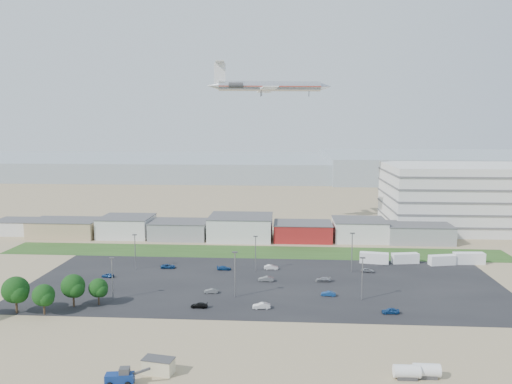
# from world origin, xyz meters

# --- Properties ---
(ground) EXTENTS (700.00, 700.00, 0.00)m
(ground) POSITION_xyz_m (0.00, 0.00, 0.00)
(ground) COLOR #897457
(ground) RESTS_ON ground
(parking_lot) EXTENTS (120.00, 50.00, 0.01)m
(parking_lot) POSITION_xyz_m (5.00, 20.00, 0.01)
(parking_lot) COLOR black
(parking_lot) RESTS_ON ground
(grass_strip) EXTENTS (160.00, 16.00, 0.02)m
(grass_strip) POSITION_xyz_m (0.00, 52.00, 0.01)
(grass_strip) COLOR #26471A
(grass_strip) RESTS_ON ground
(hills_backdrop) EXTENTS (700.00, 200.00, 9.00)m
(hills_backdrop) POSITION_xyz_m (40.00, 315.00, 4.50)
(hills_backdrop) COLOR gray
(hills_backdrop) RESTS_ON ground
(building_row) EXTENTS (170.00, 20.00, 8.00)m
(building_row) POSITION_xyz_m (-17.00, 71.00, 4.00)
(building_row) COLOR silver
(building_row) RESTS_ON ground
(parking_garage) EXTENTS (80.00, 40.00, 25.00)m
(parking_garage) POSITION_xyz_m (90.00, 95.00, 12.50)
(parking_garage) COLOR silver
(parking_garage) RESTS_ON ground
(portable_shed) EXTENTS (5.47, 3.52, 2.56)m
(portable_shed) POSITION_xyz_m (-9.95, -27.70, 1.28)
(portable_shed) COLOR beige
(portable_shed) RESTS_ON ground
(telehandler) EXTENTS (7.22, 3.23, 2.90)m
(telehandler) POSITION_xyz_m (-14.94, -31.96, 1.45)
(telehandler) COLOR navy
(telehandler) RESTS_ON ground
(storage_tank_nw) EXTENTS (4.17, 2.11, 2.49)m
(storage_tank_nw) POSITION_xyz_m (29.97, -26.85, 1.25)
(storage_tank_nw) COLOR silver
(storage_tank_nw) RESTS_ON ground
(storage_tank_ne) EXTENTS (4.23, 2.18, 2.51)m
(storage_tank_ne) POSITION_xyz_m (33.24, -26.26, 1.26)
(storage_tank_ne) COLOR silver
(storage_tank_ne) RESTS_ON ground
(box_trailer_a) EXTENTS (8.57, 3.96, 3.09)m
(box_trailer_a) POSITION_xyz_m (36.15, 41.28, 1.55)
(box_trailer_a) COLOR silver
(box_trailer_a) RESTS_ON ground
(box_trailer_b) EXTENTS (8.07, 3.74, 2.91)m
(box_trailer_b) POSITION_xyz_m (45.27, 41.88, 1.46)
(box_trailer_b) COLOR silver
(box_trailer_b) RESTS_ON ground
(box_trailer_c) EXTENTS (7.85, 3.92, 2.82)m
(box_trailer_c) POSITION_xyz_m (55.48, 40.70, 1.41)
(box_trailer_c) COLOR silver
(box_trailer_c) RESTS_ON ground
(box_trailer_d) EXTENTS (8.86, 3.23, 3.27)m
(box_trailer_d) POSITION_xyz_m (63.72, 42.41, 1.63)
(box_trailer_d) COLOR silver
(box_trailer_d) RESTS_ON ground
(tree_left) EXTENTS (6.08, 6.08, 9.12)m
(tree_left) POSITION_xyz_m (-47.27, -3.81, 4.56)
(tree_left) COLOR black
(tree_left) RESTS_ON ground
(tree_mid) EXTENTS (5.00, 5.00, 7.50)m
(tree_mid) POSITION_xyz_m (-40.96, -4.15, 3.75)
(tree_mid) COLOR black
(tree_mid) RESTS_ON ground
(tree_right) EXTENTS (5.57, 5.57, 8.36)m
(tree_right) POSITION_xyz_m (-36.67, 0.81, 4.18)
(tree_right) COLOR black
(tree_right) RESTS_ON ground
(tree_near) EXTENTS (4.56, 4.56, 6.84)m
(tree_near) POSITION_xyz_m (-31.57, 2.39, 3.42)
(tree_near) COLOR black
(tree_near) RESTS_ON ground
(lightpole_front_l) EXTENTS (1.16, 0.48, 9.88)m
(lightpole_front_l) POSITION_xyz_m (-29.67, 6.20, 4.94)
(lightpole_front_l) COLOR slate
(lightpole_front_l) RESTS_ON ground
(lightpole_front_m) EXTENTS (1.28, 0.53, 10.89)m
(lightpole_front_m) POSITION_xyz_m (-1.44, 9.55, 5.44)
(lightpole_front_m) COLOR slate
(lightpole_front_m) RESTS_ON ground
(lightpole_front_r) EXTENTS (1.19, 0.49, 10.08)m
(lightpole_front_r) POSITION_xyz_m (28.06, 9.53, 5.04)
(lightpole_front_r) COLOR slate
(lightpole_front_r) RESTS_ON ground
(lightpole_back_l) EXTENTS (1.17, 0.49, 9.97)m
(lightpole_back_l) POSITION_xyz_m (-31.83, 30.44, 4.99)
(lightpole_back_l) COLOR slate
(lightpole_back_l) RESTS_ON ground
(lightpole_back_m) EXTENTS (1.16, 0.48, 9.84)m
(lightpole_back_m) POSITION_xyz_m (1.93, 31.31, 4.92)
(lightpole_back_m) COLOR slate
(lightpole_back_m) RESTS_ON ground
(lightpole_back_r) EXTENTS (1.30, 0.54, 11.01)m
(lightpole_back_r) POSITION_xyz_m (28.45, 31.71, 5.51)
(lightpole_back_r) COLOR slate
(lightpole_back_r) RESTS_ON ground
(airliner) EXTENTS (51.46, 38.59, 14.02)m
(airliner) POSITION_xyz_m (3.42, 89.65, 54.99)
(airliner) COLOR silver
(parked_car_1) EXTENTS (3.57, 1.56, 1.14)m
(parked_car_1) POSITION_xyz_m (20.55, 11.59, 0.57)
(parked_car_1) COLOR navy
(parked_car_1) RESTS_ON ground
(parked_car_2) EXTENTS (3.80, 1.71, 1.27)m
(parked_car_2) POSITION_xyz_m (32.98, 1.18, 0.63)
(parked_car_2) COLOR navy
(parked_car_2) RESTS_ON ground
(parked_car_3) EXTENTS (3.83, 1.65, 1.10)m
(parked_car_3) POSITION_xyz_m (-8.65, 1.97, 0.55)
(parked_car_3) COLOR black
(parked_car_3) RESTS_ON ground
(parked_car_4) EXTENTS (3.38, 1.28, 1.10)m
(parked_car_4) POSITION_xyz_m (-7.49, 11.74, 0.55)
(parked_car_4) COLOR #595B5E
(parked_car_4) RESTS_ON ground
(parked_car_5) EXTENTS (3.39, 1.71, 1.11)m
(parked_car_5) POSITION_xyz_m (-36.93, 22.46, 0.55)
(parked_car_5) COLOR navy
(parked_car_5) RESTS_ON ground
(parked_car_6) EXTENTS (3.94, 1.67, 1.14)m
(parked_car_6) POSITION_xyz_m (-6.93, 31.32, 0.57)
(parked_car_6) COLOR navy
(parked_car_6) RESTS_ON ground
(parked_car_7) EXTENTS (4.02, 1.50, 1.31)m
(parked_car_7) POSITION_xyz_m (5.29, 21.81, 0.66)
(parked_car_7) COLOR #595B5E
(parked_car_7) RESTS_ON ground
(parked_car_8) EXTENTS (3.70, 1.65, 1.24)m
(parked_car_8) POSITION_xyz_m (32.81, 31.63, 0.62)
(parked_car_8) COLOR #A5A5AA
(parked_car_8) RESTS_ON ground
(parked_car_9) EXTENTS (4.25, 2.17, 1.15)m
(parked_car_9) POSITION_xyz_m (-22.96, 31.97, 0.57)
(parked_car_9) COLOR navy
(parked_car_9) RESTS_ON ground
(parked_car_11) EXTENTS (4.05, 1.64, 1.31)m
(parked_car_11) POSITION_xyz_m (6.22, 32.71, 0.65)
(parked_car_11) COLOR silver
(parked_car_11) RESTS_ON ground
(parked_car_12) EXTENTS (4.03, 1.64, 1.17)m
(parked_car_12) POSITION_xyz_m (20.04, 22.65, 0.58)
(parked_car_12) COLOR #A5A5AA
(parked_car_12) RESTS_ON ground
(parked_car_13) EXTENTS (4.04, 1.76, 1.29)m
(parked_car_13) POSITION_xyz_m (5.17, 2.34, 0.65)
(parked_car_13) COLOR silver
(parked_car_13) RESTS_ON ground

